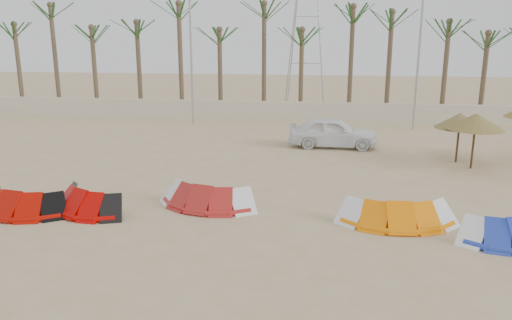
# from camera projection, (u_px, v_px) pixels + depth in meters

# --- Properties ---
(ground) EXTENTS (120.00, 120.00, 0.00)m
(ground) POSITION_uv_depth(u_px,v_px,m) (226.00, 267.00, 12.78)
(ground) COLOR tan
(ground) RESTS_ON ground
(boundary_wall) EXTENTS (60.00, 0.30, 1.30)m
(boundary_wall) POSITION_uv_depth(u_px,v_px,m) (287.00, 111.00, 33.75)
(boundary_wall) COLOR beige
(boundary_wall) RESTS_ON ground
(palm_line) EXTENTS (52.00, 4.00, 7.70)m
(palm_line) POSITION_uv_depth(u_px,v_px,m) (300.00, 23.00, 33.67)
(palm_line) COLOR brown
(palm_line) RESTS_ON ground
(lamp_b) EXTENTS (1.25, 0.14, 11.00)m
(lamp_b) POSITION_uv_depth(u_px,v_px,m) (191.00, 33.00, 31.32)
(lamp_b) COLOR #A5A8AD
(lamp_b) RESTS_ON ground
(lamp_c) EXTENTS (1.25, 0.14, 11.00)m
(lamp_c) POSITION_uv_depth(u_px,v_px,m) (421.00, 33.00, 29.54)
(lamp_c) COLOR #A5A8AD
(lamp_c) RESTS_ON ground
(pylon) EXTENTS (3.00, 3.00, 14.00)m
(pylon) POSITION_uv_depth(u_px,v_px,m) (305.00, 108.00, 39.55)
(pylon) COLOR #A5A8AD
(pylon) RESTS_ON ground
(kite_red_left) EXTENTS (3.62, 2.03, 0.90)m
(kite_red_left) POSITION_uv_depth(u_px,v_px,m) (24.00, 198.00, 16.75)
(kite_red_left) COLOR #A50900
(kite_red_left) RESTS_ON ground
(kite_red_mid) EXTENTS (3.52, 2.56, 0.90)m
(kite_red_mid) POSITION_uv_depth(u_px,v_px,m) (90.00, 198.00, 16.81)
(kite_red_mid) COLOR #B60300
(kite_red_mid) RESTS_ON ground
(kite_red_right) EXTENTS (3.70, 2.22, 0.90)m
(kite_red_right) POSITION_uv_depth(u_px,v_px,m) (208.00, 193.00, 17.33)
(kite_red_right) COLOR #AA1F1B
(kite_red_right) RESTS_ON ground
(kite_orange) EXTENTS (3.65, 1.68, 0.90)m
(kite_orange) POSITION_uv_depth(u_px,v_px,m) (396.00, 208.00, 15.78)
(kite_orange) COLOR orange
(kite_orange) RESTS_ON ground
(kite_blue) EXTENTS (3.25, 1.95, 0.90)m
(kite_blue) POSITION_uv_depth(u_px,v_px,m) (510.00, 226.00, 14.33)
(kite_blue) COLOR #233CB6
(kite_blue) RESTS_ON ground
(parasol_left) EXTENTS (2.44, 2.44, 2.45)m
(parasol_left) POSITION_uv_depth(u_px,v_px,m) (476.00, 121.00, 21.51)
(parasol_left) COLOR #4C331E
(parasol_left) RESTS_ON ground
(parasol_mid) EXTENTS (2.23, 2.23, 2.30)m
(parasol_mid) POSITION_uv_depth(u_px,v_px,m) (460.00, 121.00, 22.59)
(parasol_mid) COLOR #4C331E
(parasol_mid) RESTS_ON ground
(car) EXTENTS (4.62, 1.94, 1.56)m
(car) POSITION_uv_depth(u_px,v_px,m) (333.00, 132.00, 25.96)
(car) COLOR white
(car) RESTS_ON ground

